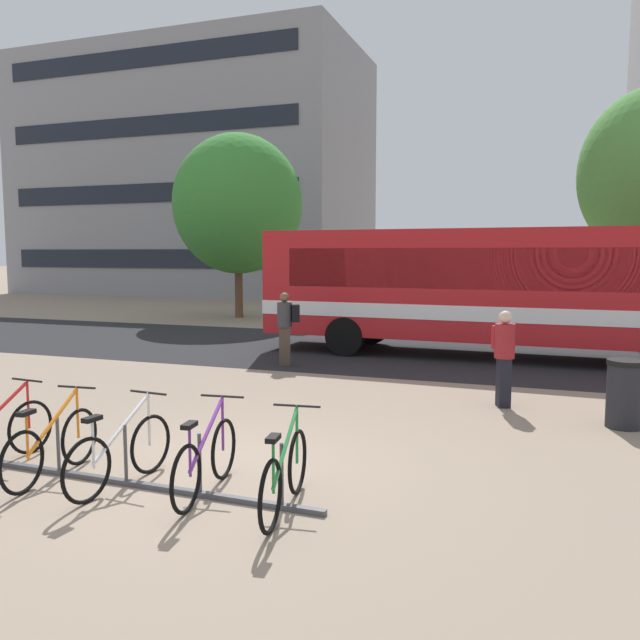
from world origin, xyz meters
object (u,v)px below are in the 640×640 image
object	(u,v)px
parked_bicycle_white_4	(121,454)
trash_bin	(625,394)
parked_bicycle_purple_5	(206,460)
parked_bicycle_green_6	(285,475)
city_bus	(504,287)
commuter_red_pack_2	(504,351)
street_tree_1	(238,204)
parked_bicycle_orange_3	(52,446)
commuter_black_pack_0	(286,323)

from	to	relation	value
parked_bicycle_white_4	trash_bin	xyz separation A→B (m)	(5.58, 4.62, 0.13)
parked_bicycle_purple_5	parked_bicycle_green_6	bearing A→B (deg)	-104.61
city_bus	parked_bicycle_purple_5	world-z (taller)	city_bus
parked_bicycle_purple_5	trash_bin	xyz separation A→B (m)	(4.57, 4.49, 0.13)
commuter_red_pack_2	street_tree_1	xyz separation A→B (m)	(-11.19, 12.18, 3.62)
street_tree_1	parked_bicycle_green_6	bearing A→B (deg)	-61.82
parked_bicycle_orange_3	trash_bin	bearing A→B (deg)	-59.56
city_bus	trash_bin	size ratio (longest dim) A/B	11.75
parked_bicycle_white_4	parked_bicycle_purple_5	size ratio (longest dim) A/B	1.00
parked_bicycle_green_6	trash_bin	world-z (taller)	trash_bin
parked_bicycle_white_4	parked_bicycle_green_6	bearing A→B (deg)	-85.32
trash_bin	street_tree_1	xyz separation A→B (m)	(-13.00, 12.95, 4.05)
city_bus	parked_bicycle_orange_3	xyz separation A→B (m)	(-4.34, -10.74, -1.39)
parked_bicycle_purple_5	street_tree_1	world-z (taller)	street_tree_1
parked_bicycle_green_6	street_tree_1	bearing A→B (deg)	20.84
parked_bicycle_orange_3	parked_bicycle_green_6	distance (m)	2.92
parked_bicycle_orange_3	street_tree_1	world-z (taller)	street_tree_1
parked_bicycle_white_4	commuter_red_pack_2	world-z (taller)	commuter_red_pack_2
parked_bicycle_green_6	commuter_red_pack_2	distance (m)	5.71
parked_bicycle_orange_3	commuter_red_pack_2	xyz separation A→B (m)	(4.70, 5.42, 0.57)
parked_bicycle_orange_3	commuter_red_pack_2	bearing A→B (deg)	-45.99
parked_bicycle_white_4	trash_bin	size ratio (longest dim) A/B	1.67
parked_bicycle_purple_5	street_tree_1	size ratio (longest dim) A/B	0.23
parked_bicycle_purple_5	parked_bicycle_white_4	bearing A→B (deg)	90.48
parked_bicycle_orange_3	parked_bicycle_green_6	xyz separation A→B (m)	(2.92, 0.02, 0.00)
parked_bicycle_green_6	trash_bin	xyz separation A→B (m)	(3.59, 4.63, 0.13)
commuter_red_pack_2	trash_bin	world-z (taller)	commuter_red_pack_2
commuter_black_pack_0	commuter_red_pack_2	bearing A→B (deg)	131.84
commuter_black_pack_0	commuter_red_pack_2	world-z (taller)	commuter_black_pack_0
parked_bicycle_purple_5	commuter_black_pack_0	distance (m)	8.04
commuter_red_pack_2	trash_bin	distance (m)	2.02
trash_bin	street_tree_1	bearing A→B (deg)	135.12
trash_bin	parked_bicycle_orange_3	bearing A→B (deg)	-144.48
parked_bicycle_purple_5	parked_bicycle_green_6	xyz separation A→B (m)	(0.98, -0.14, 0.00)
parked_bicycle_green_6	street_tree_1	world-z (taller)	street_tree_1
street_tree_1	city_bus	bearing A→B (deg)	-32.34
commuter_black_pack_0	city_bus	bearing A→B (deg)	-170.66
commuter_black_pack_0	trash_bin	bearing A→B (deg)	132.53
parked_bicycle_white_4	street_tree_1	bearing A→B (deg)	27.86
city_bus	commuter_red_pack_2	size ratio (longest dim) A/B	7.33
parked_bicycle_green_6	parked_bicycle_orange_3	bearing A→B (deg)	83.07
parked_bicycle_white_4	parked_bicycle_purple_5	xyz separation A→B (m)	(1.01, 0.13, 0.00)
city_bus	street_tree_1	distance (m)	13.12
parked_bicycle_white_4	street_tree_1	xyz separation A→B (m)	(-7.42, 17.56, 4.19)
city_bus	parked_bicycle_orange_3	distance (m)	11.67
city_bus	commuter_black_pack_0	xyz separation A→B (m)	(-4.67, -2.89, -0.78)
city_bus	commuter_red_pack_2	xyz separation A→B (m)	(0.36, -5.32, -0.82)
parked_bicycle_purple_5	street_tree_1	xyz separation A→B (m)	(-8.43, 17.44, 4.19)
trash_bin	street_tree_1	distance (m)	18.79
city_bus	parked_bicycle_white_4	bearing A→B (deg)	-105.84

